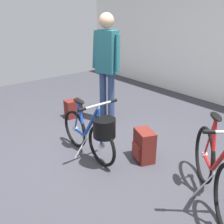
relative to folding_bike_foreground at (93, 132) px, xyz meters
The scene contains 6 objects.
ground_plane 0.38m from the folding_bike_foreground, 31.35° to the left, with size 8.07×8.07×0.00m, color #38383F.
folding_bike_foreground is the anchor object (origin of this frame).
display_bike_left 1.44m from the folding_bike_foreground, 17.82° to the left, with size 1.01×0.93×0.93m.
visitor_near_wall 1.33m from the folding_bike_foreground, 133.11° to the left, with size 0.52×0.34×1.72m.
backpack_on_floor 1.45m from the folding_bike_foreground, 158.35° to the left, with size 0.24×0.29×0.30m.
handbag_on_floor 0.65m from the folding_bike_foreground, 48.33° to the left, with size 0.34×0.29×0.40m.
Camera 1 is at (2.33, -1.69, 1.82)m, focal length 42.41 mm.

